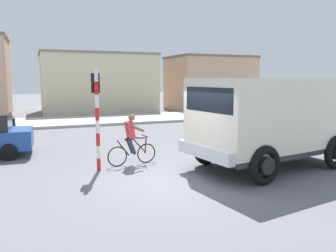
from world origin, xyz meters
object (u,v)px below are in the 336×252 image
Objects in this scene: cyclist at (132,140)px; traffic_light_pole at (97,105)px; car_far_side at (267,115)px; truck_foreground at (271,117)px.

cyclist is 0.54× the size of traffic_light_pole.
traffic_light_pole is at bearing -153.78° from car_far_side.
cyclist is at bearing -152.16° from car_far_side.
car_far_side is at bearing 52.54° from truck_foreground.
truck_foreground reaches higher than car_far_side.
truck_foreground is at bearing -17.57° from traffic_light_pole.
truck_foreground is 8.73m from car_far_side.
cyclist is (-4.14, 1.92, -0.80)m from truck_foreground.
traffic_light_pole is (-1.17, -0.24, 1.20)m from cyclist.
truck_foreground is 1.34× the size of car_far_side.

